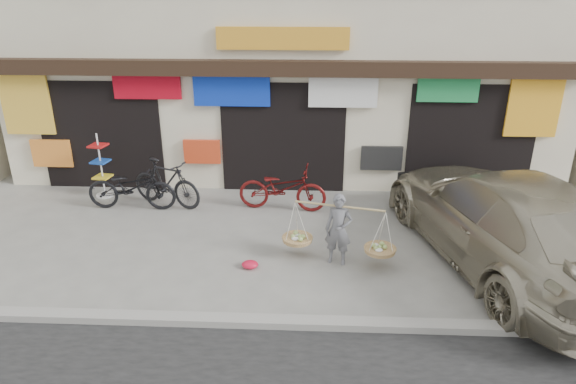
{
  "coord_description": "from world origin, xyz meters",
  "views": [
    {
      "loc": [
        0.67,
        -8.49,
        4.95
      ],
      "look_at": [
        0.24,
        0.9,
        1.02
      ],
      "focal_mm": 32.0,
      "sensor_mm": 36.0,
      "label": 1
    }
  ],
  "objects_px": {
    "bike_0": "(131,187)",
    "street_vendor": "(338,233)",
    "display_rack": "(102,171)",
    "bike_2": "(282,188)",
    "suv": "(506,219)",
    "bike_1": "(166,183)"
  },
  "relations": [
    {
      "from": "street_vendor",
      "to": "bike_0",
      "type": "xyz_separation_m",
      "value": [
        -4.62,
        2.23,
        -0.09
      ]
    },
    {
      "from": "bike_1",
      "to": "suv",
      "type": "distance_m",
      "value": 7.3
    },
    {
      "from": "bike_0",
      "to": "suv",
      "type": "relative_size",
      "value": 0.31
    },
    {
      "from": "bike_2",
      "to": "bike_1",
      "type": "bearing_deg",
      "value": 93.54
    },
    {
      "from": "bike_0",
      "to": "bike_1",
      "type": "height_order",
      "value": "bike_1"
    },
    {
      "from": "bike_1",
      "to": "bike_0",
      "type": "bearing_deg",
      "value": 131.55
    },
    {
      "from": "bike_1",
      "to": "bike_2",
      "type": "bearing_deg",
      "value": -68.98
    },
    {
      "from": "bike_2",
      "to": "display_rack",
      "type": "height_order",
      "value": "display_rack"
    },
    {
      "from": "bike_2",
      "to": "display_rack",
      "type": "xyz_separation_m",
      "value": [
        -4.4,
        0.6,
        0.11
      ]
    },
    {
      "from": "suv",
      "to": "display_rack",
      "type": "xyz_separation_m",
      "value": [
        -8.62,
        2.78,
        -0.26
      ]
    },
    {
      "from": "street_vendor",
      "to": "display_rack",
      "type": "height_order",
      "value": "display_rack"
    },
    {
      "from": "bike_0",
      "to": "street_vendor",
      "type": "bearing_deg",
      "value": -114.89
    },
    {
      "from": "bike_2",
      "to": "bike_0",
      "type": "bearing_deg",
      "value": 98.1
    },
    {
      "from": "suv",
      "to": "display_rack",
      "type": "bearing_deg",
      "value": -31.95
    },
    {
      "from": "street_vendor",
      "to": "bike_0",
      "type": "relative_size",
      "value": 1.02
    },
    {
      "from": "street_vendor",
      "to": "suv",
      "type": "relative_size",
      "value": 0.31
    },
    {
      "from": "street_vendor",
      "to": "bike_1",
      "type": "relative_size",
      "value": 1.11
    },
    {
      "from": "street_vendor",
      "to": "display_rack",
      "type": "distance_m",
      "value": 6.3
    },
    {
      "from": "street_vendor",
      "to": "display_rack",
      "type": "xyz_separation_m",
      "value": [
        -5.57,
        2.94,
        0.02
      ]
    },
    {
      "from": "suv",
      "to": "bike_0",
      "type": "bearing_deg",
      "value": -29.16
    },
    {
      "from": "bike_0",
      "to": "display_rack",
      "type": "height_order",
      "value": "display_rack"
    },
    {
      "from": "street_vendor",
      "to": "bike_0",
      "type": "height_order",
      "value": "street_vendor"
    }
  ]
}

